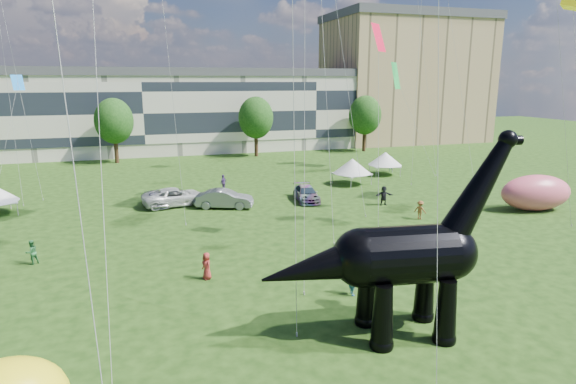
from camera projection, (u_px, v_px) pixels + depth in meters
name	position (u px, v px, depth m)	size (l,w,h in m)	color
ground	(368.00, 338.00, 21.44)	(220.00, 220.00, 0.00)	#16330C
terrace_row	(143.00, 115.00, 75.31)	(78.00, 11.00, 12.00)	beige
apartment_block	(404.00, 82.00, 91.08)	(28.00, 18.00, 22.00)	tan
tree_mid_left	(114.00, 117.00, 65.71)	(5.20, 5.20, 9.44)	#382314
tree_mid_right	(256.00, 114.00, 71.59)	(5.20, 5.20, 9.44)	#382314
tree_far_right	(365.00, 112.00, 76.88)	(5.20, 5.20, 9.44)	#382314
dinosaur_sculpture	(396.00, 259.00, 21.02)	(11.66, 3.71, 9.49)	black
car_silver	(155.00, 199.00, 43.78)	(1.68, 4.18, 1.42)	#B0B1B5
car_grey	(224.00, 199.00, 43.14)	(1.78, 5.10, 1.68)	slate
car_white	(176.00, 197.00, 43.95)	(2.73, 5.92, 1.65)	silver
car_dark	(306.00, 194.00, 45.73)	(1.95, 4.81, 1.40)	#595960
gazebo_near	(352.00, 166.00, 52.77)	(5.18, 5.18, 2.87)	silver
gazebo_far	(385.00, 159.00, 58.16)	(4.74, 4.74, 2.79)	silver
inflatable_pink	(536.00, 193.00, 42.22)	(6.35, 3.18, 3.18)	#EA5B73
visitors	(250.00, 227.00, 34.86)	(48.94, 43.76, 1.90)	#A02C28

